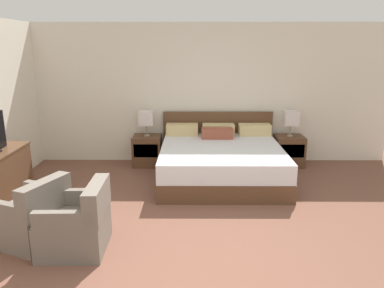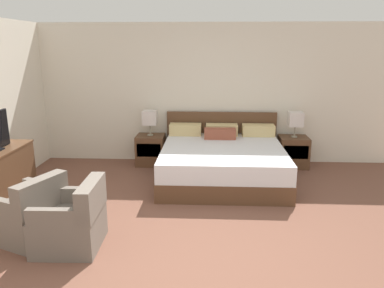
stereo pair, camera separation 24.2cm
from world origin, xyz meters
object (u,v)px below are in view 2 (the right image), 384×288
at_px(nightstand_left, 151,150).
at_px(armchair_by_window, 29,215).
at_px(bed, 222,161).
at_px(armchair_companion, 73,222).
at_px(dresser, 1,176).
at_px(table_lamp_left, 150,118).
at_px(nightstand_right, 293,152).
at_px(table_lamp_right, 295,119).

xyz_separation_m(nightstand_left, armchair_by_window, (-0.97, -2.84, 0.01)).
xyz_separation_m(bed, nightstand_left, (-1.32, 0.73, -0.03)).
distance_m(armchair_by_window, armchair_companion, 0.60).
bearing_deg(dresser, armchair_companion, -38.43).
distance_m(nightstand_left, table_lamp_left, 0.61).
relative_size(bed, armchair_companion, 2.75).
xyz_separation_m(nightstand_right, table_lamp_left, (-2.64, 0.00, 0.61)).
relative_size(nightstand_right, table_lamp_right, 1.20).
height_order(nightstand_left, table_lamp_right, table_lamp_right).
xyz_separation_m(table_lamp_left, armchair_by_window, (-0.97, -2.84, -0.60)).
relative_size(table_lamp_left, table_lamp_right, 1.00).
distance_m(nightstand_left, dresser, 2.62).
height_order(table_lamp_right, dresser, table_lamp_right).
xyz_separation_m(armchair_by_window, armchair_companion, (0.57, -0.17, 0.00)).
distance_m(nightstand_left, table_lamp_right, 2.71).
xyz_separation_m(bed, table_lamp_left, (-1.32, 0.74, 0.58)).
bearing_deg(armchair_by_window, table_lamp_right, 38.21).
height_order(table_lamp_right, armchair_companion, table_lamp_right).
xyz_separation_m(dresser, armchair_companion, (1.42, -1.13, -0.12)).
xyz_separation_m(nightstand_left, nightstand_right, (2.64, 0.00, 0.00)).
height_order(nightstand_right, table_lamp_left, table_lamp_left).
height_order(table_lamp_left, armchair_companion, table_lamp_left).
relative_size(armchair_by_window, armchair_companion, 1.18).
height_order(bed, table_lamp_right, table_lamp_right).
height_order(nightstand_left, dresser, dresser).
relative_size(nightstand_right, armchair_by_window, 0.62).
xyz_separation_m(bed, armchair_companion, (-1.71, -2.27, -0.03)).
bearing_deg(armchair_companion, dresser, 141.57).
xyz_separation_m(table_lamp_right, dresser, (-4.45, -1.88, -0.48)).
height_order(dresser, armchair_companion, dresser).
distance_m(table_lamp_right, dresser, 4.86).
bearing_deg(table_lamp_left, armchair_by_window, -108.79).
distance_m(nightstand_left, armchair_by_window, 2.99).
height_order(nightstand_right, dresser, dresser).
distance_m(bed, nightstand_right, 1.51).
xyz_separation_m(bed, armchair_by_window, (-2.28, -2.10, -0.03)).
bearing_deg(bed, armchair_by_window, -137.39).
xyz_separation_m(nightstand_left, table_lamp_right, (2.64, 0.00, 0.61)).
height_order(bed, armchair_companion, bed).
xyz_separation_m(nightstand_left, armchair_companion, (-0.39, -3.01, 0.01)).
bearing_deg(nightstand_left, table_lamp_left, 90.00).
bearing_deg(armchair_companion, nightstand_right, 44.77).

